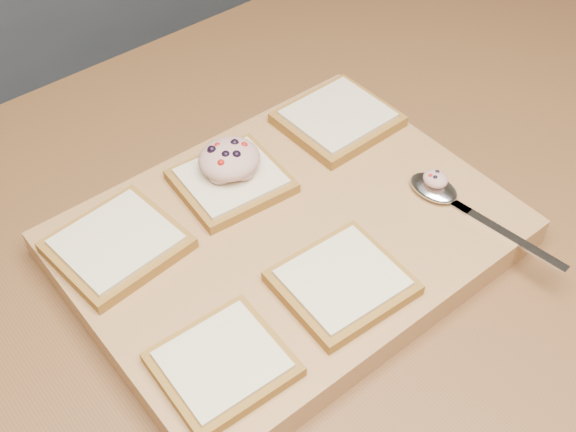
# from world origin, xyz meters

# --- Properties ---
(island_counter) EXTENTS (2.00, 0.80, 0.90)m
(island_counter) POSITION_xyz_m (0.00, 0.00, 0.45)
(island_counter) COLOR slate
(island_counter) RESTS_ON ground
(cutting_board) EXTENTS (0.44, 0.34, 0.04)m
(cutting_board) POSITION_xyz_m (-0.03, -0.04, 0.92)
(cutting_board) COLOR tan
(cutting_board) RESTS_ON island_counter
(bread_far_left) EXTENTS (0.13, 0.12, 0.02)m
(bread_far_left) POSITION_xyz_m (-0.18, 0.05, 0.94)
(bread_far_left) COLOR olive
(bread_far_left) RESTS_ON cutting_board
(bread_far_center) EXTENTS (0.12, 0.11, 0.02)m
(bread_far_center) POSITION_xyz_m (-0.03, 0.05, 0.94)
(bread_far_center) COLOR olive
(bread_far_center) RESTS_ON cutting_board
(bread_far_right) EXTENTS (0.13, 0.12, 0.02)m
(bread_far_right) POSITION_xyz_m (0.13, 0.06, 0.94)
(bread_far_right) COLOR olive
(bread_far_right) RESTS_ON cutting_board
(bread_near_left) EXTENTS (0.11, 0.10, 0.02)m
(bread_near_left) POSITION_xyz_m (-0.18, -0.13, 0.94)
(bread_near_left) COLOR olive
(bread_near_left) RESTS_ON cutting_board
(bread_near_center) EXTENTS (0.12, 0.11, 0.02)m
(bread_near_center) POSITION_xyz_m (-0.03, -0.13, 0.94)
(bread_near_center) COLOR olive
(bread_near_center) RESTS_ON cutting_board
(tuna_salad_dollop) EXTENTS (0.07, 0.07, 0.03)m
(tuna_salad_dollop) POSITION_xyz_m (-0.03, 0.06, 0.97)
(tuna_salad_dollop) COLOR tan
(tuna_salad_dollop) RESTS_ON bread_far_center
(spoon) EXTENTS (0.05, 0.19, 0.01)m
(spoon) POSITION_xyz_m (0.13, -0.11, 0.94)
(spoon) COLOR silver
(spoon) RESTS_ON cutting_board
(spoon_salad) EXTENTS (0.03, 0.03, 0.02)m
(spoon_salad) POSITION_xyz_m (0.13, -0.09, 0.96)
(spoon_salad) COLOR tan
(spoon_salad) RESTS_ON spoon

